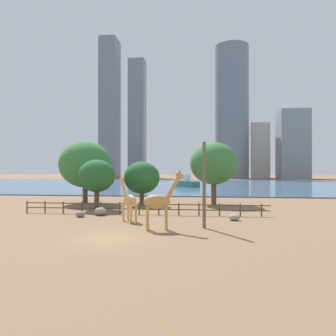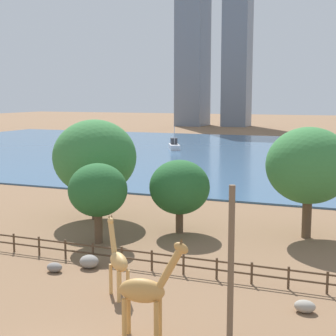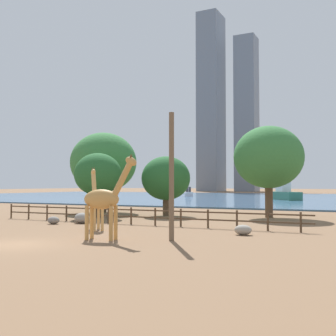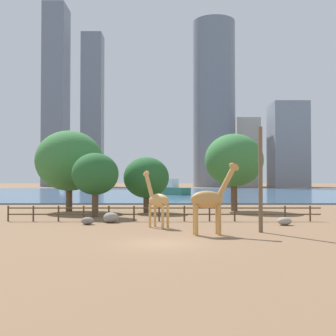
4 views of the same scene
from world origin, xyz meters
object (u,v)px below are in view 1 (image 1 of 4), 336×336
(boat_sailboat, at_px, (187,182))
(giraffe_tall, at_px, (159,201))
(tree_left_large, at_px, (85,164))
(tree_right_tall, at_px, (214,164))
(utility_pole, at_px, (204,185))
(boulder_near_fence, at_px, (234,217))
(tree_center_broad, at_px, (142,178))
(giraffe_companion, at_px, (129,200))
(boulder_small, at_px, (80,214))
(tree_left_small, at_px, (97,176))
(boulder_by_pole, at_px, (100,211))
(boat_tug, at_px, (108,181))

(boat_sailboat, bearing_deg, giraffe_tall, -37.39)
(boat_sailboat, bearing_deg, tree_left_large, -54.88)
(tree_right_tall, bearing_deg, utility_pole, -93.54)
(boulder_near_fence, height_order, tree_center_broad, tree_center_broad)
(giraffe_companion, height_order, boulder_small, giraffe_companion)
(tree_center_broad, bearing_deg, tree_left_small, -131.84)
(boulder_near_fence, bearing_deg, tree_left_large, 145.49)
(giraffe_companion, distance_m, boulder_small, 6.05)
(boat_sailboat, bearing_deg, tree_center_broad, -43.38)
(boulder_near_fence, distance_m, boulder_by_pole, 13.65)
(boat_sailboat, bearing_deg, boulder_by_pole, -45.02)
(utility_pole, bearing_deg, boat_sailboat, 94.87)
(utility_pole, bearing_deg, boulder_small, 159.35)
(boulder_by_pole, bearing_deg, giraffe_tall, -45.59)
(boulder_small, bearing_deg, utility_pole, -20.65)
(tree_center_broad, height_order, boat_tug, tree_center_broad)
(tree_left_large, distance_m, tree_right_tall, 18.06)
(boulder_by_pole, distance_m, tree_left_large, 14.12)
(giraffe_tall, xyz_separation_m, boat_sailboat, (-1.52, 60.39, -0.94))
(giraffe_tall, relative_size, boulder_by_pole, 3.87)
(tree_center_broad, bearing_deg, giraffe_companion, -83.65)
(utility_pole, height_order, tree_right_tall, tree_right_tall)
(giraffe_tall, relative_size, boat_sailboat, 0.63)
(boulder_small, bearing_deg, giraffe_tall, -33.90)
(giraffe_tall, height_order, boulder_by_pole, giraffe_tall)
(giraffe_tall, xyz_separation_m, boulder_small, (-8.87, 5.96, -1.96))
(boulder_near_fence, bearing_deg, boulder_by_pole, 172.17)
(tree_left_large, bearing_deg, tree_right_tall, 2.05)
(utility_pole, height_order, boulder_by_pole, utility_pole)
(giraffe_companion, bearing_deg, tree_center_broad, -40.04)
(boulder_by_pole, bearing_deg, boat_sailboat, 83.82)
(boat_sailboat, bearing_deg, giraffe_companion, -40.76)
(boulder_by_pole, bearing_deg, tree_left_small, 113.07)
(giraffe_companion, xyz_separation_m, boat_sailboat, (1.89, 56.43, -0.69))
(boulder_by_pole, height_order, tree_left_large, tree_left_large)
(boulder_by_pole, height_order, boat_sailboat, boat_sailboat)
(tree_left_large, xyz_separation_m, tree_center_broad, (8.47, -1.55, -1.84))
(utility_pole, xyz_separation_m, tree_left_large, (-16.91, 17.78, 1.98))
(boulder_by_pole, bearing_deg, boat_tug, 106.62)
(boulder_near_fence, xyz_separation_m, boulder_by_pole, (-13.52, 1.86, 0.11))
(giraffe_companion, bearing_deg, utility_pole, -157.44)
(tree_right_tall, bearing_deg, boulder_by_pole, -134.06)
(boulder_near_fence, distance_m, tree_left_large, 24.42)
(boulder_small, xyz_separation_m, boat_tug, (-18.57, 69.06, 0.68))
(tree_left_small, xyz_separation_m, boat_sailboat, (7.90, 47.89, -2.66))
(boat_tug, bearing_deg, giraffe_tall, -6.91)
(giraffe_companion, xyz_separation_m, tree_left_small, (-6.01, 8.54, 1.97))
(tree_left_large, height_order, tree_left_small, tree_left_large)
(boulder_small, distance_m, tree_right_tall, 20.00)
(boulder_small, height_order, tree_right_tall, tree_right_tall)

